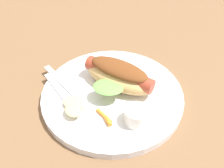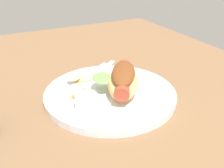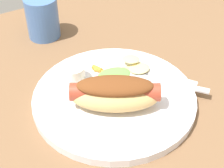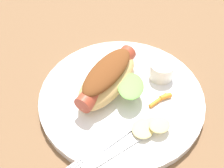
# 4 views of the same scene
# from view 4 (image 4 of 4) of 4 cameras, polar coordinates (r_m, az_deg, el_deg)

# --- Properties ---
(ground_plane) EXTENTS (1.20, 0.90, 0.02)m
(ground_plane) POSITION_cam_4_polar(r_m,az_deg,el_deg) (0.51, -0.93, -6.00)
(ground_plane) COLOR brown
(plate) EXTENTS (0.29, 0.29, 0.02)m
(plate) POSITION_cam_4_polar(r_m,az_deg,el_deg) (0.51, 1.89, -2.68)
(plate) COLOR white
(plate) RESTS_ON ground_plane
(hot_dog) EXTENTS (0.16, 0.14, 0.06)m
(hot_dog) POSITION_cam_4_polar(r_m,az_deg,el_deg) (0.49, -0.59, 1.26)
(hot_dog) COLOR tan
(hot_dog) RESTS_ON plate
(sauce_ramekin) EXTENTS (0.04, 0.04, 0.03)m
(sauce_ramekin) POSITION_cam_4_polar(r_m,az_deg,el_deg) (0.53, 9.88, 2.69)
(sauce_ramekin) COLOR white
(sauce_ramekin) RESTS_ON plate
(fork) EXTENTS (0.11, 0.13, 0.00)m
(fork) POSITION_cam_4_polar(r_m,az_deg,el_deg) (0.45, -0.26, -11.39)
(fork) COLOR silver
(fork) RESTS_ON plate
(knife) EXTENTS (0.09, 0.13, 0.00)m
(knife) POSITION_cam_4_polar(r_m,az_deg,el_deg) (0.45, 2.52, -12.07)
(knife) COLOR silver
(knife) RESTS_ON plate
(chips_pile) EXTENTS (0.06, 0.07, 0.02)m
(chips_pile) POSITION_cam_4_polar(r_m,az_deg,el_deg) (0.46, 7.52, -8.39)
(chips_pile) COLOR #DDCA7C
(chips_pile) RESTS_ON plate
(carrot_garnish) EXTENTS (0.03, 0.04, 0.01)m
(carrot_garnish) POSITION_cam_4_polar(r_m,az_deg,el_deg) (0.50, 9.90, -2.89)
(carrot_garnish) COLOR orange
(carrot_garnish) RESTS_ON plate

